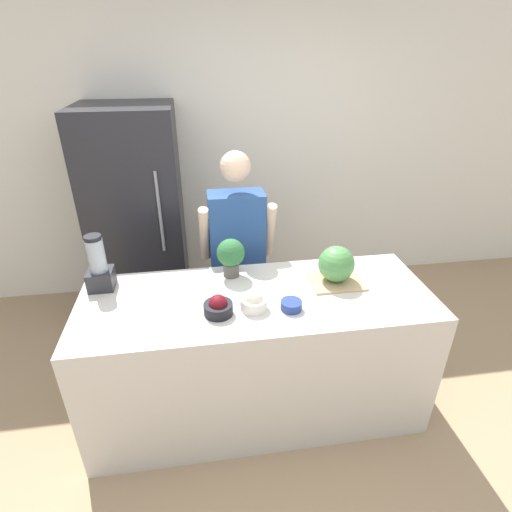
# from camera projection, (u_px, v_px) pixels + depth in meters

# --- Properties ---
(ground_plane) EXTENTS (14.00, 14.00, 0.00)m
(ground_plane) POSITION_uv_depth(u_px,v_px,m) (267.00, 454.00, 2.44)
(ground_plane) COLOR tan
(wall_back) EXTENTS (8.00, 0.06, 2.60)m
(wall_back) POSITION_uv_depth(u_px,v_px,m) (229.00, 157.00, 3.68)
(wall_back) COLOR white
(wall_back) RESTS_ON ground_plane
(counter_island) EXTENTS (2.10, 0.78, 0.90)m
(counter_island) POSITION_uv_depth(u_px,v_px,m) (257.00, 354.00, 2.58)
(counter_island) COLOR beige
(counter_island) RESTS_ON ground_plane
(refrigerator) EXTENTS (0.75, 0.74, 1.83)m
(refrigerator) POSITION_uv_depth(u_px,v_px,m) (138.00, 218.00, 3.40)
(refrigerator) COLOR #232328
(refrigerator) RESTS_ON ground_plane
(person) EXTENTS (0.54, 0.26, 1.60)m
(person) POSITION_uv_depth(u_px,v_px,m) (238.00, 256.00, 2.98)
(person) COLOR #333338
(person) RESTS_ON ground_plane
(cutting_board) EXTENTS (0.33, 0.26, 0.01)m
(cutting_board) POSITION_uv_depth(u_px,v_px,m) (336.00, 281.00, 2.50)
(cutting_board) COLOR tan
(cutting_board) RESTS_ON counter_island
(watermelon) EXTENTS (0.22, 0.22, 0.22)m
(watermelon) POSITION_uv_depth(u_px,v_px,m) (336.00, 264.00, 2.45)
(watermelon) COLOR #4C8C47
(watermelon) RESTS_ON cutting_board
(bowl_cherries) EXTENTS (0.16, 0.16, 0.12)m
(bowl_cherries) POSITION_uv_depth(u_px,v_px,m) (218.00, 307.00, 2.19)
(bowl_cherries) COLOR black
(bowl_cherries) RESTS_ON counter_island
(bowl_cream) EXTENTS (0.15, 0.15, 0.12)m
(bowl_cream) POSITION_uv_depth(u_px,v_px,m) (254.00, 301.00, 2.23)
(bowl_cream) COLOR white
(bowl_cream) RESTS_ON counter_island
(bowl_small_blue) EXTENTS (0.12, 0.12, 0.05)m
(bowl_small_blue) POSITION_uv_depth(u_px,v_px,m) (291.00, 305.00, 2.24)
(bowl_small_blue) COLOR navy
(bowl_small_blue) RESTS_ON counter_island
(blender) EXTENTS (0.15, 0.15, 0.35)m
(blender) POSITION_uv_depth(u_px,v_px,m) (99.00, 267.00, 2.38)
(blender) COLOR #28282D
(blender) RESTS_ON counter_island
(potted_plant) EXTENTS (0.18, 0.18, 0.25)m
(potted_plant) POSITION_uv_depth(u_px,v_px,m) (231.00, 255.00, 2.51)
(potted_plant) COLOR #514C47
(potted_plant) RESTS_ON counter_island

